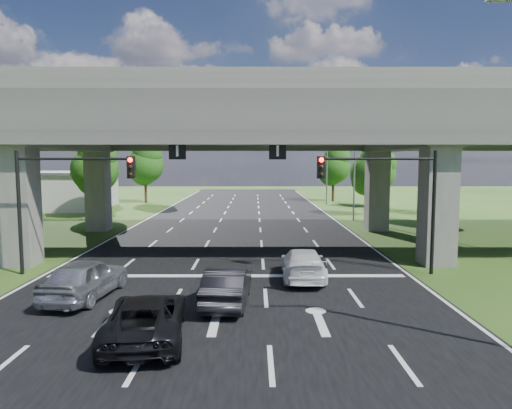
{
  "coord_description": "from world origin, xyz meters",
  "views": [
    {
      "loc": [
        1.37,
        -17.85,
        5.51
      ],
      "look_at": [
        1.43,
        8.23,
        3.0
      ],
      "focal_mm": 32.0,
      "sensor_mm": 36.0,
      "label": 1
    }
  ],
  "objects_px": {
    "car_white": "(303,264)",
    "car_trailing": "(146,318)",
    "streetlight_beyond": "(324,158)",
    "car_dark": "(227,286)",
    "signal_right": "(389,188)",
    "car_silver": "(85,278)",
    "streetlight_far": "(350,157)",
    "signal_left": "(63,189)"
  },
  "relations": [
    {
      "from": "car_white",
      "to": "streetlight_far",
      "type": "bearing_deg",
      "value": -105.46
    },
    {
      "from": "signal_left",
      "to": "car_white",
      "type": "height_order",
      "value": "signal_left"
    },
    {
      "from": "signal_left",
      "to": "car_trailing",
      "type": "xyz_separation_m",
      "value": [
        5.84,
        -8.2,
        -3.47
      ]
    },
    {
      "from": "streetlight_beyond",
      "to": "signal_right",
      "type": "bearing_deg",
      "value": -93.61
    },
    {
      "from": "car_silver",
      "to": "car_trailing",
      "type": "xyz_separation_m",
      "value": [
        3.42,
        -4.23,
        -0.12
      ]
    },
    {
      "from": "car_white",
      "to": "car_dark",
      "type": "bearing_deg",
      "value": 50.88
    },
    {
      "from": "signal_left",
      "to": "car_dark",
      "type": "relative_size",
      "value": 1.37
    },
    {
      "from": "streetlight_far",
      "to": "car_white",
      "type": "xyz_separation_m",
      "value": [
        -6.5,
        -21.0,
        -5.12
      ]
    },
    {
      "from": "streetlight_far",
      "to": "car_trailing",
      "type": "bearing_deg",
      "value": -113.14
    },
    {
      "from": "streetlight_far",
      "to": "car_silver",
      "type": "relative_size",
      "value": 2.11
    },
    {
      "from": "signal_right",
      "to": "car_silver",
      "type": "xyz_separation_m",
      "value": [
        -13.22,
        -3.97,
        -3.35
      ]
    },
    {
      "from": "signal_left",
      "to": "car_white",
      "type": "xyz_separation_m",
      "value": [
        11.42,
        -0.94,
        -3.46
      ]
    },
    {
      "from": "car_silver",
      "to": "car_white",
      "type": "distance_m",
      "value": 9.5
    },
    {
      "from": "signal_right",
      "to": "car_silver",
      "type": "height_order",
      "value": "signal_right"
    },
    {
      "from": "signal_left",
      "to": "streetlight_beyond",
      "type": "bearing_deg",
      "value": 63.57
    },
    {
      "from": "signal_right",
      "to": "car_silver",
      "type": "distance_m",
      "value": 14.21
    },
    {
      "from": "signal_right",
      "to": "car_white",
      "type": "distance_m",
      "value": 5.54
    },
    {
      "from": "signal_right",
      "to": "streetlight_far",
      "type": "bearing_deg",
      "value": 83.53
    },
    {
      "from": "signal_left",
      "to": "car_silver",
      "type": "xyz_separation_m",
      "value": [
        2.42,
        -3.97,
        -3.35
      ]
    },
    {
      "from": "car_trailing",
      "to": "car_dark",
      "type": "bearing_deg",
      "value": -130.48
    },
    {
      "from": "streetlight_far",
      "to": "car_silver",
      "type": "bearing_deg",
      "value": -122.82
    },
    {
      "from": "car_trailing",
      "to": "car_silver",
      "type": "bearing_deg",
      "value": -57.91
    },
    {
      "from": "car_white",
      "to": "car_silver",
      "type": "bearing_deg",
      "value": 20.34
    },
    {
      "from": "car_silver",
      "to": "car_white",
      "type": "height_order",
      "value": "car_silver"
    },
    {
      "from": "streetlight_beyond",
      "to": "streetlight_far",
      "type": "bearing_deg",
      "value": -90.0
    },
    {
      "from": "signal_right",
      "to": "car_dark",
      "type": "xyz_separation_m",
      "value": [
        -7.51,
        -4.75,
        -3.43
      ]
    },
    {
      "from": "streetlight_beyond",
      "to": "car_dark",
      "type": "relative_size",
      "value": 2.28
    },
    {
      "from": "car_dark",
      "to": "signal_right",
      "type": "bearing_deg",
      "value": -143.93
    },
    {
      "from": "signal_right",
      "to": "streetlight_beyond",
      "type": "relative_size",
      "value": 0.6
    },
    {
      "from": "signal_right",
      "to": "streetlight_beyond",
      "type": "xyz_separation_m",
      "value": [
        2.27,
        36.06,
        1.66
      ]
    },
    {
      "from": "car_white",
      "to": "car_trailing",
      "type": "distance_m",
      "value": 9.15
    },
    {
      "from": "streetlight_far",
      "to": "signal_left",
      "type": "bearing_deg",
      "value": -131.78
    },
    {
      "from": "signal_right",
      "to": "car_trailing",
      "type": "height_order",
      "value": "signal_right"
    },
    {
      "from": "car_dark",
      "to": "car_trailing",
      "type": "xyz_separation_m",
      "value": [
        -2.29,
        -3.45,
        -0.03
      ]
    },
    {
      "from": "signal_right",
      "to": "signal_left",
      "type": "relative_size",
      "value": 1.0
    },
    {
      "from": "streetlight_far",
      "to": "car_dark",
      "type": "bearing_deg",
      "value": -111.53
    },
    {
      "from": "car_white",
      "to": "car_trailing",
      "type": "relative_size",
      "value": 0.97
    },
    {
      "from": "signal_right",
      "to": "signal_left",
      "type": "height_order",
      "value": "same"
    },
    {
      "from": "signal_left",
      "to": "streetlight_beyond",
      "type": "xyz_separation_m",
      "value": [
        17.92,
        36.06,
        1.66
      ]
    },
    {
      "from": "signal_left",
      "to": "car_dark",
      "type": "bearing_deg",
      "value": -30.26
    },
    {
      "from": "streetlight_far",
      "to": "streetlight_beyond",
      "type": "bearing_deg",
      "value": 90.0
    },
    {
      "from": "car_trailing",
      "to": "streetlight_far",
      "type": "bearing_deg",
      "value": -120.05
    }
  ]
}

